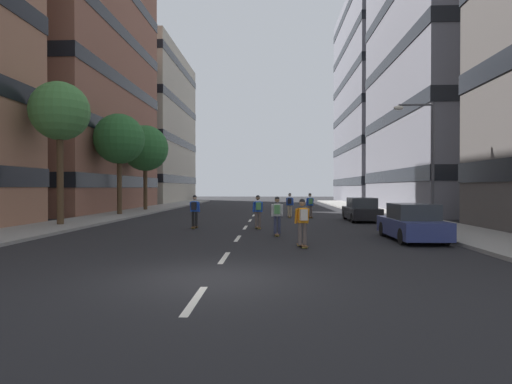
% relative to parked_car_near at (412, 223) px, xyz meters
% --- Properties ---
extents(ground_plane, '(136.76, 136.76, 0.00)m').
position_rel_parked_car_near_xyz_m(ground_plane, '(-7.25, 15.17, -0.70)').
color(ground_plane, black).
extents(sidewalk_left, '(3.72, 62.68, 0.14)m').
position_rel_parked_car_near_xyz_m(sidewalk_left, '(-17.55, 18.01, -0.63)').
color(sidewalk_left, gray).
rests_on(sidewalk_left, ground_plane).
extents(sidewalk_right, '(3.72, 62.68, 0.14)m').
position_rel_parked_car_near_xyz_m(sidewalk_right, '(3.06, 18.01, -0.63)').
color(sidewalk_right, gray).
rests_on(sidewalk_right, ground_plane).
extents(lane_markings, '(0.16, 52.20, 0.01)m').
position_rel_parked_car_near_xyz_m(lane_markings, '(-7.25, 15.37, -0.70)').
color(lane_markings, silver).
rests_on(lane_markings, ground_plane).
extents(building_left_mid, '(16.22, 21.05, 31.72)m').
position_rel_parked_car_near_xyz_m(building_left_mid, '(-27.47, 21.63, 15.25)').
color(building_left_mid, brown).
rests_on(building_left_mid, ground_plane).
extents(building_left_far, '(16.22, 22.42, 22.25)m').
position_rel_parked_car_near_xyz_m(building_left_far, '(-27.47, 45.87, 10.52)').
color(building_left_far, '#B2A893').
rests_on(building_left_far, ground_plane).
extents(building_right_mid, '(16.22, 20.35, 26.70)m').
position_rel_parked_car_near_xyz_m(building_right_mid, '(12.98, 21.63, 12.74)').
color(building_right_mid, slate).
rests_on(building_right_mid, ground_plane).
extents(building_right_far, '(16.22, 23.93, 29.90)m').
position_rel_parked_car_near_xyz_m(building_right_far, '(12.98, 45.87, 14.34)').
color(building_right_far, slate).
rests_on(building_right_far, ground_plane).
extents(parked_car_near, '(1.82, 4.40, 1.52)m').
position_rel_parked_car_near_xyz_m(parked_car_near, '(0.00, 0.00, 0.00)').
color(parked_car_near, navy).
rests_on(parked_car_near, ground_plane).
extents(parked_car_mid, '(1.82, 4.40, 1.52)m').
position_rel_parked_car_near_xyz_m(parked_car_mid, '(0.00, 10.09, 0.00)').
color(parked_car_mid, black).
rests_on(parked_car_mid, ground_plane).
extents(street_tree_near, '(3.24, 3.24, 7.90)m').
position_rel_parked_car_near_xyz_m(street_tree_near, '(-17.55, 5.42, 5.65)').
color(street_tree_near, '#4C3823').
rests_on(street_tree_near, sidewalk_left).
extents(street_tree_mid, '(3.85, 3.85, 7.70)m').
position_rel_parked_car_near_xyz_m(street_tree_mid, '(-17.55, 14.56, 5.19)').
color(street_tree_mid, '#4C3823').
rests_on(street_tree_mid, sidewalk_left).
extents(street_tree_far, '(4.22, 4.22, 7.79)m').
position_rel_parked_car_near_xyz_m(street_tree_far, '(-17.55, 21.24, 5.09)').
color(street_tree_far, '#4C3823').
rests_on(street_tree_far, sidewalk_left).
extents(streetlamp_right, '(2.13, 0.30, 6.50)m').
position_rel_parked_car_near_xyz_m(streetlamp_right, '(2.32, 5.02, 3.44)').
color(streetlamp_right, '#3F3F44').
rests_on(streetlamp_right, sidewalk_right).
extents(skater_0, '(0.55, 0.92, 1.78)m').
position_rel_parked_car_near_xyz_m(skater_0, '(-4.51, 13.27, 0.32)').
color(skater_0, brown).
rests_on(skater_0, ground_plane).
extents(skater_1, '(0.56, 0.92, 1.78)m').
position_rel_parked_car_near_xyz_m(skater_1, '(-3.09, 12.76, 0.32)').
color(skater_1, brown).
rests_on(skater_1, ground_plane).
extents(skater_2, '(0.54, 0.91, 1.78)m').
position_rel_parked_car_near_xyz_m(skater_2, '(-9.93, 4.84, 0.32)').
color(skater_2, brown).
rests_on(skater_2, ground_plane).
extents(skater_3, '(0.57, 0.92, 1.78)m').
position_rel_parked_car_near_xyz_m(skater_3, '(-4.66, -2.24, 0.32)').
color(skater_3, brown).
rests_on(skater_3, ground_plane).
extents(skater_4, '(0.53, 0.90, 1.78)m').
position_rel_parked_car_near_xyz_m(skater_4, '(-5.55, 1.47, 0.32)').
color(skater_4, brown).
rests_on(skater_4, ground_plane).
extents(skater_5, '(0.57, 0.92, 1.78)m').
position_rel_parked_car_near_xyz_m(skater_5, '(-6.53, 4.77, 0.32)').
color(skater_5, brown).
rests_on(skater_5, ground_plane).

